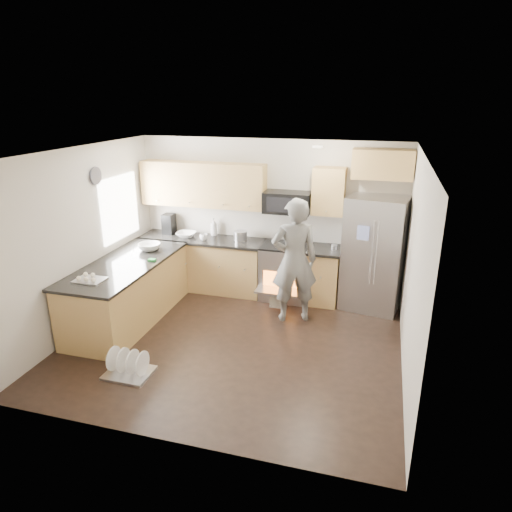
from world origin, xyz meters
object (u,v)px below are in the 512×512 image
(stove_range, at_px, (285,259))
(refrigerator, at_px, (374,254))
(person, at_px, (294,261))
(dish_rack, at_px, (129,368))

(stove_range, distance_m, refrigerator, 1.44)
(stove_range, bearing_deg, person, -68.20)
(refrigerator, relative_size, person, 0.96)
(stove_range, height_order, person, person)
(person, relative_size, dish_rack, 3.38)
(stove_range, xyz_separation_m, refrigerator, (1.42, 0.01, 0.23))
(refrigerator, bearing_deg, person, -135.70)
(refrigerator, xyz_separation_m, person, (-1.12, -0.76, 0.04))
(refrigerator, relative_size, dish_rack, 3.24)
(stove_range, distance_m, dish_rack, 3.13)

